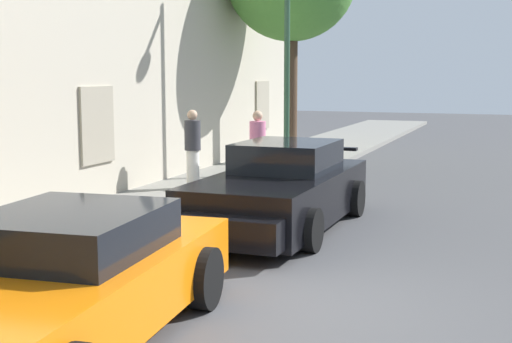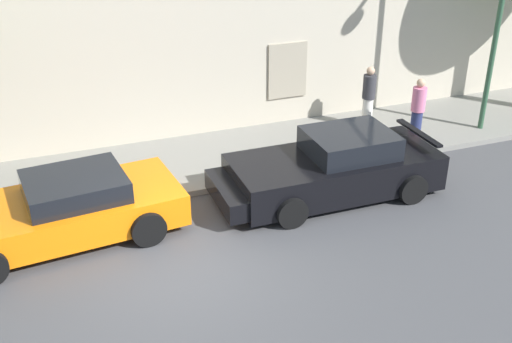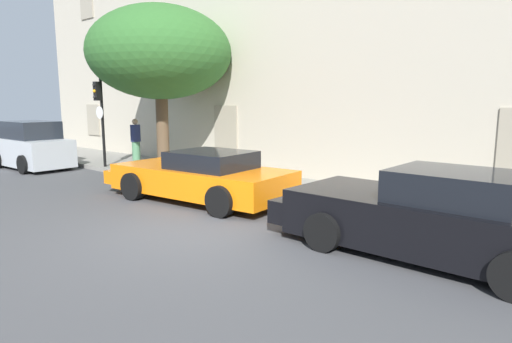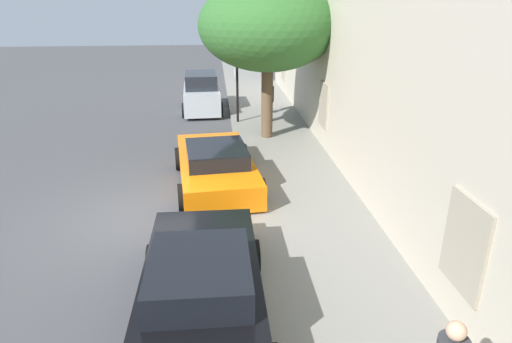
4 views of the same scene
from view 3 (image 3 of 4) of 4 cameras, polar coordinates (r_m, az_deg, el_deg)
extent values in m
plane|color=#444447|center=(8.64, -8.47, -7.58)|extent=(80.00, 80.00, 0.00)
cube|color=gray|center=(11.61, 7.02, -2.86)|extent=(60.00, 3.05, 0.14)
cube|color=#9E937F|center=(22.92, -20.64, 6.39)|extent=(1.10, 0.06, 1.50)
cube|color=#9E937F|center=(15.48, -4.02, 5.90)|extent=(1.10, 0.06, 1.50)
cube|color=#9E937F|center=(23.37, -21.45, 20.06)|extent=(1.10, 0.06, 1.50)
cube|color=orange|center=(11.03, -7.21, -1.08)|extent=(4.85, 2.42, 0.65)
cube|color=black|center=(10.72, -5.88, 1.54)|extent=(2.02, 1.76, 0.42)
cube|color=orange|center=(12.52, -14.17, -0.45)|extent=(1.57, 1.95, 0.36)
cylinder|color=black|center=(11.45, -15.92, -1.89)|extent=(0.72, 0.31, 0.70)
cylinder|color=black|center=(12.75, -8.99, -0.54)|extent=(0.72, 0.31, 0.70)
cylinder|color=black|center=(9.40, -4.73, -3.94)|extent=(0.72, 0.31, 0.70)
cylinder|color=black|center=(10.95, 1.95, -2.04)|extent=(0.72, 0.31, 0.70)
cube|color=black|center=(7.57, 22.04, -6.29)|extent=(4.58, 1.93, 0.79)
cube|color=black|center=(7.34, 24.86, -1.82)|extent=(1.84, 1.53, 0.50)
cube|color=black|center=(8.43, 8.96, -4.87)|extent=(1.38, 1.76, 0.43)
cylinder|color=black|center=(7.38, 8.87, -7.85)|extent=(0.66, 0.24, 0.66)
cylinder|color=black|center=(9.00, 15.43, -4.97)|extent=(0.66, 0.24, 0.66)
cube|color=#B2B7BC|center=(18.26, -27.41, 2.32)|extent=(3.66, 1.73, 0.99)
cube|color=#1E232B|center=(18.19, -27.60, 4.88)|extent=(2.21, 1.48, 0.64)
cylinder|color=black|center=(19.60, -26.52, 1.91)|extent=(0.67, 0.22, 0.66)
cylinder|color=black|center=(16.99, -28.30, 0.81)|extent=(0.67, 0.22, 0.66)
cylinder|color=black|center=(17.66, -23.56, 1.42)|extent=(0.67, 0.22, 0.66)
cylinder|color=brown|center=(15.28, -12.21, 5.59)|extent=(0.42, 0.42, 2.88)
ellipsoid|color=#2D6028|center=(15.34, -12.54, 15.02)|extent=(4.78, 4.78, 3.08)
cylinder|color=black|center=(16.60, -19.54, 6.03)|extent=(0.10, 0.10, 3.16)
cube|color=black|center=(16.51, -20.18, 9.91)|extent=(0.22, 0.20, 0.66)
sphere|color=black|center=(16.47, -20.56, 10.62)|extent=(0.12, 0.12, 0.12)
sphere|color=orange|center=(16.46, -20.52, 9.89)|extent=(0.12, 0.12, 0.12)
sphere|color=black|center=(16.46, -20.48, 9.16)|extent=(0.12, 0.12, 0.12)
cylinder|color=white|center=(16.53, -19.91, 7.32)|extent=(0.44, 0.02, 0.44)
cylinder|color=#4C7F59|center=(17.33, -15.50, 2.47)|extent=(0.31, 0.31, 0.83)
cylinder|color=navy|center=(17.27, -15.60, 4.89)|extent=(0.38, 0.38, 0.64)
sphere|color=tan|center=(17.24, -15.67, 6.35)|extent=(0.22, 0.22, 0.22)
camera|label=1|loc=(13.82, -36.38, 7.95)|focal=49.70mm
camera|label=2|loc=(10.18, -79.38, 27.22)|focal=44.34mm
camera|label=4|loc=(8.64, 71.82, 20.91)|focal=31.60mm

